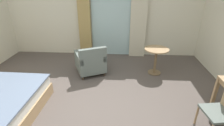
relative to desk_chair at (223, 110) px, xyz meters
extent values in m
cube|color=#564C47|center=(-2.28, 0.50, -0.52)|extent=(6.89, 6.49, 0.10)
cube|color=silver|center=(-2.28, 3.48, 0.89)|extent=(6.49, 0.12, 2.72)
cube|color=silver|center=(-2.01, 3.40, 0.73)|extent=(1.29, 0.02, 2.39)
cube|color=tan|center=(-2.87, 3.30, 0.81)|extent=(0.39, 0.10, 2.57)
cube|color=beige|center=(-1.14, 3.30, 0.81)|extent=(0.52, 0.10, 2.57)
cube|color=tan|center=(0.19, 0.64, -0.12)|extent=(0.06, 0.06, 0.70)
cube|color=slate|center=(-0.08, -0.01, -0.06)|extent=(0.49, 0.51, 0.04)
cylinder|color=tan|center=(-0.30, 0.17, -0.27)|extent=(0.04, 0.04, 0.39)
cylinder|color=tan|center=(0.09, 0.22, -0.27)|extent=(0.04, 0.04, 0.39)
cube|color=slate|center=(-2.51, 2.01, -0.21)|extent=(0.98, 1.02, 0.32)
cube|color=slate|center=(-2.37, 1.71, 0.15)|extent=(0.69, 0.41, 0.41)
cube|color=slate|center=(-2.23, 2.14, 0.03)|extent=(0.43, 0.76, 0.16)
cube|color=slate|center=(-2.78, 1.88, 0.03)|extent=(0.43, 0.76, 0.16)
cylinder|color=#4C3D2D|center=(-2.38, 2.44, -0.42)|extent=(0.04, 0.04, 0.10)
cylinder|color=#4C3D2D|center=(-2.92, 2.19, -0.42)|extent=(0.04, 0.04, 0.10)
cylinder|color=#4C3D2D|center=(-2.10, 1.83, -0.42)|extent=(0.04, 0.04, 0.10)
cylinder|color=#4C3D2D|center=(-2.63, 1.58, -0.42)|extent=(0.04, 0.04, 0.10)
cylinder|color=tan|center=(-0.72, 2.08, 0.23)|extent=(0.64, 0.64, 0.03)
cylinder|color=brown|center=(-0.72, 2.08, -0.13)|extent=(0.07, 0.07, 0.69)
cylinder|color=brown|center=(-0.72, 2.08, -0.46)|extent=(0.35, 0.35, 0.02)
camera|label=1|loc=(-1.63, -2.30, 1.85)|focal=27.93mm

